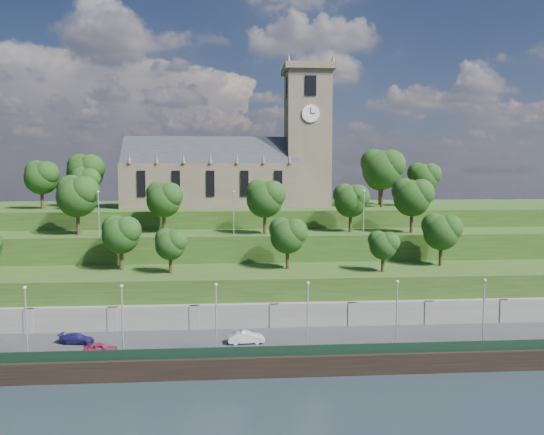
{
  "coord_description": "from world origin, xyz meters",
  "views": [
    {
      "loc": [
        -0.15,
        -54.02,
        21.78
      ],
      "look_at": [
        6.13,
        30.0,
        14.28
      ],
      "focal_mm": 35.0,
      "sensor_mm": 36.0,
      "label": 1
    }
  ],
  "objects": [
    {
      "name": "fence",
      "position": [
        0.0,
        0.6,
        2.6
      ],
      "size": [
        160.0,
        0.1,
        1.2
      ],
      "primitive_type": "cube",
      "color": "black",
      "rests_on": "promenade"
    },
    {
      "name": "ground",
      "position": [
        0.0,
        0.0,
        0.0
      ],
      "size": [
        320.0,
        320.0,
        0.0
      ],
      "primitive_type": "plane",
      "color": "#1B242B",
      "rests_on": "ground"
    },
    {
      "name": "car_middle",
      "position": [
        1.3,
        5.34,
        2.69
      ],
      "size": [
        4.27,
        1.76,
        1.38
      ],
      "primitive_type": "imported",
      "rotation": [
        0.0,
        0.0,
        1.64
      ],
      "color": "#B4B5B9",
      "rests_on": "promenade"
    },
    {
      "name": "trees_lower",
      "position": [
        1.13,
        18.53,
        12.78
      ],
      "size": [
        67.2,
        8.73,
        7.64
      ],
      "color": "#302312",
      "rests_on": "embankment_lower"
    },
    {
      "name": "embankment_lower",
      "position": [
        0.0,
        18.0,
        4.0
      ],
      "size": [
        160.0,
        12.0,
        8.0
      ],
      "primitive_type": "cube",
      "color": "#264216",
      "rests_on": "ground"
    },
    {
      "name": "lamp_posts_promenade",
      "position": [
        -2.0,
        2.5,
        6.45
      ],
      "size": [
        60.36,
        0.36,
        7.68
      ],
      "color": "#B2B2B7",
      "rests_on": "promenade"
    },
    {
      "name": "car_left",
      "position": [
        -14.51,
        2.88,
        2.6
      ],
      "size": [
        3.62,
        1.62,
        1.21
      ],
      "primitive_type": "imported",
      "rotation": [
        0.0,
        0.0,
        1.63
      ],
      "color": "#9B1945",
      "rests_on": "promenade"
    },
    {
      "name": "trees_hilltop",
      "position": [
        4.36,
        44.75,
        21.43
      ],
      "size": [
        75.82,
        15.57,
        10.77
      ],
      "color": "#302312",
      "rests_on": "hilltop"
    },
    {
      "name": "lamp_posts_upper",
      "position": [
        -0.0,
        26.0,
        15.99
      ],
      "size": [
        40.36,
        0.36,
        6.8
      ],
      "color": "#B2B2B7",
      "rests_on": "embankment_upper"
    },
    {
      "name": "car_right",
      "position": [
        -18.11,
        6.74,
        2.57
      ],
      "size": [
        4.15,
        2.27,
        1.14
      ],
      "primitive_type": "imported",
      "rotation": [
        0.0,
        0.0,
        1.39
      ],
      "color": "#1B1750",
      "rests_on": "promenade"
    },
    {
      "name": "quay_wall",
      "position": [
        0.0,
        -0.05,
        1.1
      ],
      "size": [
        160.0,
        0.5,
        2.2
      ],
      "primitive_type": "cube",
      "color": "black",
      "rests_on": "ground"
    },
    {
      "name": "hilltop",
      "position": [
        0.0,
        50.0,
        7.5
      ],
      "size": [
        160.0,
        32.0,
        15.0
      ],
      "primitive_type": "cube",
      "color": "#264216",
      "rests_on": "ground"
    },
    {
      "name": "embankment_upper",
      "position": [
        0.0,
        29.0,
        6.0
      ],
      "size": [
        160.0,
        10.0,
        12.0
      ],
      "primitive_type": "cube",
      "color": "#264216",
      "rests_on": "ground"
    },
    {
      "name": "retaining_wall",
      "position": [
        0.0,
        11.97,
        2.5
      ],
      "size": [
        160.0,
        2.1,
        5.0
      ],
      "color": "slate",
      "rests_on": "ground"
    },
    {
      "name": "promenade",
      "position": [
        0.0,
        6.0,
        1.0
      ],
      "size": [
        160.0,
        12.0,
        2.0
      ],
      "primitive_type": "cube",
      "color": "#2D2D30",
      "rests_on": "ground"
    },
    {
      "name": "church",
      "position": [
        0.79,
        45.98,
        22.52
      ],
      "size": [
        38.6,
        12.35,
        27.6
      ],
      "color": "brown",
      "rests_on": "hilltop"
    },
    {
      "name": "trees_upper",
      "position": [
        1.92,
        28.1,
        17.76
      ],
      "size": [
        58.03,
        8.58,
        9.12
      ],
      "color": "#302312",
      "rests_on": "embankment_upper"
    }
  ]
}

